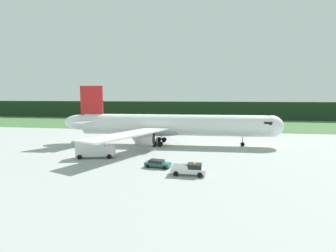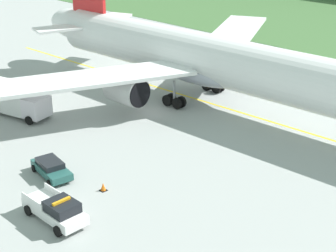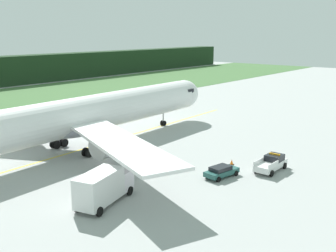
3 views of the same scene
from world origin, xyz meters
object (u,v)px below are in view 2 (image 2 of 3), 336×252
staff_car (51,168)px  apron_cone (103,187)px  airliner (213,61)px  catering_truck (15,99)px  ops_pickup_truck (56,209)px

staff_car → apron_cone: size_ratio=7.03×
airliner → staff_car: (1.50, -21.31, -4.00)m
catering_truck → ops_pickup_truck: bearing=-23.2°
airliner → apron_cone: airliner is taller
catering_truck → staff_car: (13.47, -4.81, -1.07)m
staff_car → apron_cone: staff_car is taller
ops_pickup_truck → apron_cone: size_ratio=8.18×
ops_pickup_truck → apron_cone: (-1.00, 4.82, -0.59)m
ops_pickup_truck → staff_car: size_ratio=1.16×
catering_truck → apron_cone: (18.20, -3.40, -1.46)m
airliner → ops_pickup_truck: 26.03m
ops_pickup_truck → catering_truck: bearing=156.8°
ops_pickup_truck → staff_car: ops_pickup_truck is taller
ops_pickup_truck → apron_cone: ops_pickup_truck is taller
airliner → ops_pickup_truck: airliner is taller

